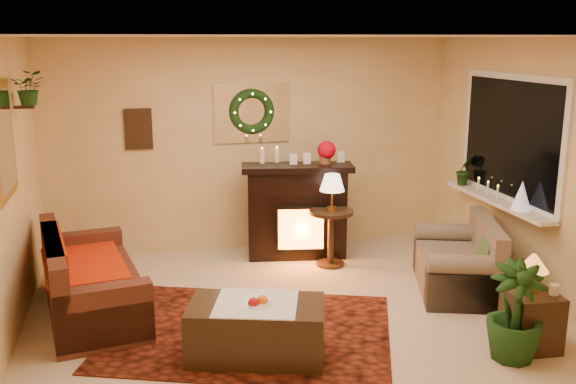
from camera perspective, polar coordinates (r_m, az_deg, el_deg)
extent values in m
plane|color=beige|center=(6.19, 0.78, -11.15)|extent=(5.00, 5.00, 0.00)
plane|color=white|center=(5.63, 0.87, 13.67)|extent=(5.00, 5.00, 0.00)
plane|color=#EFD88C|center=(7.93, -3.25, 4.16)|extent=(5.00, 5.00, 0.00)
plane|color=#EFD88C|center=(3.73, 9.56, -6.82)|extent=(5.00, 5.00, 0.00)
plane|color=#EFD88C|center=(6.83, 21.59, 1.71)|extent=(4.50, 4.50, 0.00)
cube|color=#490506|center=(5.94, -3.41, -12.26)|extent=(3.00, 2.63, 0.01)
cube|color=brown|center=(6.45, -17.05, -6.63)|extent=(1.10, 1.95, 0.79)
cube|color=#AF3415|center=(6.58, -17.71, -6.04)|extent=(0.73, 1.19, 0.02)
cube|color=black|center=(7.69, 0.78, -1.84)|extent=(1.21, 0.55, 1.07)
sphere|color=red|center=(7.60, 3.45, 3.74)|extent=(0.22, 0.22, 0.22)
cylinder|color=white|center=(7.42, -2.31, 3.21)|extent=(0.06, 0.06, 0.17)
cylinder|color=beige|center=(7.48, -0.99, 3.30)|extent=(0.06, 0.06, 0.17)
cube|color=white|center=(7.86, -3.26, 7.02)|extent=(0.92, 0.02, 0.72)
torus|color=#194719|center=(7.82, -3.21, 7.13)|extent=(0.55, 0.11, 0.55)
cube|color=#381E11|center=(7.75, -13.16, 5.48)|extent=(0.32, 0.03, 0.48)
cube|color=gold|center=(5.91, -24.01, 4.23)|extent=(0.03, 0.84, 1.00)
imported|color=#194719|center=(6.60, -21.88, 7.20)|extent=(0.33, 0.28, 0.36)
cube|color=gray|center=(6.95, 14.80, -5.09)|extent=(1.13, 1.47, 0.75)
cube|color=white|center=(7.23, 19.18, 4.53)|extent=(0.03, 1.86, 1.36)
cube|color=black|center=(7.22, 19.08, 4.53)|extent=(0.02, 1.70, 1.22)
cube|color=white|center=(7.30, 18.08, -0.75)|extent=(0.22, 1.86, 0.04)
cone|color=silver|center=(6.88, 20.06, -0.30)|extent=(0.20, 0.20, 0.30)
imported|color=#164615|center=(7.85, 15.44, 2.00)|extent=(0.26, 0.21, 0.47)
cylinder|color=#472817|center=(7.47, 3.82, -4.14)|extent=(0.58, 0.58, 0.67)
cone|color=#FFD8B3|center=(7.28, 3.93, -0.06)|extent=(0.28, 0.28, 0.43)
cube|color=black|center=(5.92, 20.83, -10.45)|extent=(0.43, 0.43, 0.50)
cone|color=gold|center=(5.77, 20.98, -6.00)|extent=(0.26, 0.26, 0.38)
cube|color=#451E12|center=(5.43, -2.81, -12.40)|extent=(1.24, 0.91, 0.47)
cylinder|color=silver|center=(5.31, -2.66, -10.17)|extent=(0.25, 0.25, 0.06)
imported|color=#18411E|center=(5.60, 19.57, -9.69)|extent=(1.53, 1.53, 2.50)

